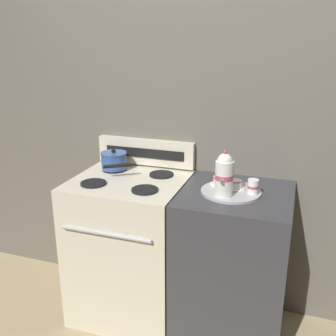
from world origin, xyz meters
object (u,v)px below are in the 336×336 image
object	(u,v)px
stove	(131,247)
serving_tray	(231,192)
teacup_left	(219,181)
teapot	(224,175)
saucepan	(114,160)
creamer_jug	(253,186)
teacup_right	(236,184)

from	to	relation	value
stove	serving_tray	world-z (taller)	serving_tray
stove	teacup_left	distance (m)	0.75
teapot	saucepan	bearing A→B (deg)	163.26
stove	creamer_jug	bearing A→B (deg)	-1.04
stove	teapot	xyz separation A→B (m)	(0.60, -0.09, 0.60)
teacup_left	stove	bearing A→B (deg)	-174.12
serving_tray	teapot	bearing A→B (deg)	-107.52
teacup_right	saucepan	bearing A→B (deg)	172.48
teacup_right	serving_tray	bearing A→B (deg)	-119.22
creamer_jug	serving_tray	bearing A→B (deg)	178.23
serving_tray	teacup_left	world-z (taller)	teacup_left
creamer_jug	teapot	bearing A→B (deg)	-151.03
stove	saucepan	bearing A→B (deg)	140.03
teacup_left	teacup_right	world-z (taller)	same
serving_tray	teacup_left	xyz separation A→B (m)	(-0.08, 0.07, 0.03)
teacup_left	creamer_jug	bearing A→B (deg)	-18.97
teacup_right	creamer_jug	bearing A→B (deg)	-22.87
teacup_right	creamer_jug	world-z (taller)	creamer_jug
teacup_left	teacup_right	distance (m)	0.11
saucepan	teapot	bearing A→B (deg)	-16.74
stove	serving_tray	bearing A→B (deg)	-0.90
teacup_right	creamer_jug	size ratio (longest dim) A/B	1.26
saucepan	teacup_left	bearing A→B (deg)	-6.37
saucepan	teacup_left	size ratio (longest dim) A/B	2.81
teapot	creamer_jug	distance (m)	0.18
teacup_left	teapot	bearing A→B (deg)	-69.36
teacup_left	creamer_jug	distance (m)	0.22
teacup_right	creamer_jug	distance (m)	0.11
teapot	creamer_jug	size ratio (longest dim) A/B	3.16
stove	creamer_jug	world-z (taller)	creamer_jug
saucepan	creamer_jug	bearing A→B (deg)	-9.28
serving_tray	teacup_right	size ratio (longest dim) A/B	3.32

